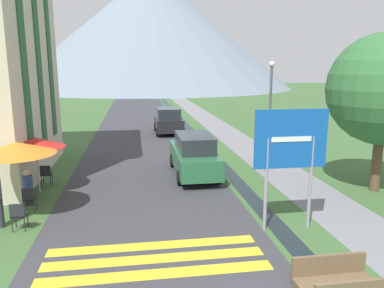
% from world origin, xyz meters
% --- Properties ---
extents(ground_plane, '(160.00, 160.00, 0.00)m').
position_xyz_m(ground_plane, '(0.00, 20.00, 0.00)').
color(ground_plane, '#3D6033').
extents(road, '(6.40, 60.00, 0.01)m').
position_xyz_m(road, '(-2.50, 30.00, 0.00)').
color(road, '#38383D').
rests_on(road, ground_plane).
extents(footpath, '(2.20, 60.00, 0.01)m').
position_xyz_m(footpath, '(3.60, 30.00, 0.00)').
color(footpath, slate).
rests_on(footpath, ground_plane).
extents(drainage_channel, '(0.60, 60.00, 0.00)m').
position_xyz_m(drainage_channel, '(1.20, 30.00, 0.00)').
color(drainage_channel, black).
rests_on(drainage_channel, ground_plane).
extents(crosswalk_marking, '(5.44, 1.84, 0.01)m').
position_xyz_m(crosswalk_marking, '(-2.50, 3.54, 0.01)').
color(crosswalk_marking, yellow).
rests_on(crosswalk_marking, ground_plane).
extents(mountain_distant, '(61.59, 61.59, 24.93)m').
position_xyz_m(mountain_distant, '(1.24, 81.60, 12.47)').
color(mountain_distant, slate).
rests_on(mountain_distant, ground_plane).
extents(road_sign, '(2.12, 0.11, 3.51)m').
position_xyz_m(road_sign, '(1.40, 4.73, 2.37)').
color(road_sign, gray).
rests_on(road_sign, ground_plane).
extents(footbridge, '(1.70, 1.10, 0.65)m').
position_xyz_m(footbridge, '(1.20, 1.45, 0.23)').
color(footbridge, brown).
rests_on(footbridge, ground_plane).
extents(parked_car_near, '(1.78, 4.56, 1.82)m').
position_xyz_m(parked_car_near, '(-0.40, 10.62, 0.91)').
color(parked_car_near, '#28663D').
rests_on(parked_car_near, ground_plane).
extents(parked_car_far, '(1.91, 3.85, 1.82)m').
position_xyz_m(parked_car_far, '(-0.54, 21.23, 0.91)').
color(parked_car_far, black).
rests_on(parked_car_far, ground_plane).
extents(cafe_chair_far_left, '(0.40, 0.40, 0.85)m').
position_xyz_m(cafe_chair_far_left, '(-6.44, 10.02, 0.51)').
color(cafe_chair_far_left, '#232328').
rests_on(cafe_chair_far_left, ground_plane).
extents(cafe_chair_nearest, '(0.40, 0.40, 0.85)m').
position_xyz_m(cafe_chair_nearest, '(-6.28, 5.76, 0.51)').
color(cafe_chair_nearest, '#232328').
rests_on(cafe_chair_nearest, ground_plane).
extents(cafe_chair_near_right, '(0.40, 0.40, 0.85)m').
position_xyz_m(cafe_chair_near_right, '(-6.36, 7.18, 0.51)').
color(cafe_chair_near_right, '#232328').
rests_on(cafe_chair_near_right, ground_plane).
extents(cafe_umbrella_front_orange, '(2.34, 2.34, 2.42)m').
position_xyz_m(cafe_umbrella_front_orange, '(-6.48, 6.80, 2.23)').
color(cafe_umbrella_front_orange, '#B7B2A8').
rests_on(cafe_umbrella_front_orange, ground_plane).
extents(cafe_umbrella_middle_red, '(2.11, 2.11, 2.11)m').
position_xyz_m(cafe_umbrella_middle_red, '(-6.51, 9.17, 1.93)').
color(cafe_umbrella_middle_red, '#B7B2A8').
rests_on(cafe_umbrella_middle_red, ground_plane).
extents(person_seated_near, '(0.32, 0.32, 1.25)m').
position_xyz_m(person_seated_near, '(-6.55, 7.88, 0.69)').
color(person_seated_near, '#282833').
rests_on(person_seated_near, ground_plane).
extents(streetlamp, '(0.28, 0.28, 4.91)m').
position_xyz_m(streetlamp, '(3.43, 11.86, 2.93)').
color(streetlamp, '#515156').
rests_on(streetlamp, ground_plane).
extents(tree_by_path, '(4.09, 4.09, 5.90)m').
position_xyz_m(tree_by_path, '(6.10, 7.51, 3.85)').
color(tree_by_path, brown).
rests_on(tree_by_path, ground_plane).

